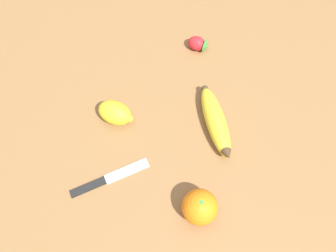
{
  "coord_description": "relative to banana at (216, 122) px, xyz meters",
  "views": [
    {
      "loc": [
        0.41,
        -0.06,
        0.66
      ],
      "look_at": [
        0.06,
        -0.07,
        0.03
      ],
      "focal_mm": 35.0,
      "sensor_mm": 36.0,
      "label": 1
    }
  ],
  "objects": [
    {
      "name": "orange",
      "position": [
        0.2,
        -0.04,
        0.01
      ],
      "size": [
        0.07,
        0.07,
        0.07
      ],
      "color": "orange",
      "rests_on": "ground_plane"
    },
    {
      "name": "lemon",
      "position": [
        -0.01,
        -0.23,
        0.01
      ],
      "size": [
        0.08,
        0.09,
        0.05
      ],
      "rotation": [
        0.0,
        0.0,
        1.18
      ],
      "color": "yellow",
      "rests_on": "ground_plane"
    },
    {
      "name": "strawberry",
      "position": [
        -0.23,
        -0.03,
        -0.0
      ],
      "size": [
        0.05,
        0.06,
        0.04
      ],
      "rotation": [
        0.0,
        0.0,
        1.19
      ],
      "color": "red",
      "rests_on": "ground_plane"
    },
    {
      "name": "ground_plane",
      "position": [
        -0.04,
        -0.04,
        -0.02
      ],
      "size": [
        3.0,
        3.0,
        0.0
      ],
      "primitive_type": "plane",
      "color": "olive"
    },
    {
      "name": "paring_knife",
      "position": [
        0.14,
        -0.23,
        -0.02
      ],
      "size": [
        0.09,
        0.16,
        0.01
      ],
      "rotation": [
        0.0,
        0.0,
        0.46
      ],
      "color": "silver",
      "rests_on": "ground_plane"
    },
    {
      "name": "banana",
      "position": [
        0.0,
        0.0,
        0.0
      ],
      "size": [
        0.2,
        0.09,
        0.04
      ],
      "rotation": [
        0.0,
        0.0,
        0.25
      ],
      "color": "yellow",
      "rests_on": "ground_plane"
    }
  ]
}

